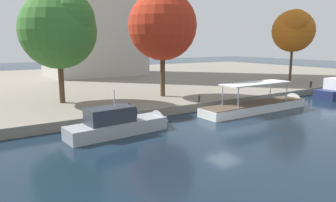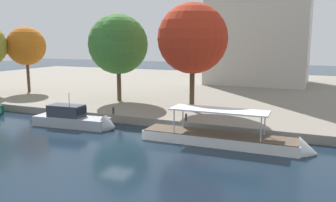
% 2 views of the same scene
% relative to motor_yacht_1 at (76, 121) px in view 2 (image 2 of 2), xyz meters
% --- Properties ---
extents(ground_plane, '(220.00, 220.00, 0.00)m').
position_rel_motor_yacht_1_xyz_m(ground_plane, '(7.12, -3.78, -0.62)').
color(ground_plane, '#142333').
extents(dock_promenade, '(120.00, 55.00, 0.84)m').
position_rel_motor_yacht_1_xyz_m(dock_promenade, '(7.12, 30.58, -0.20)').
color(dock_promenade, gray).
rests_on(dock_promenade, ground_plane).
extents(motor_yacht_1, '(9.07, 2.91, 4.21)m').
position_rel_motor_yacht_1_xyz_m(motor_yacht_1, '(0.00, 0.00, 0.00)').
color(motor_yacht_1, '#9EA3A8').
rests_on(motor_yacht_1, ground_plane).
extents(tour_boat_2, '(14.36, 2.77, 4.02)m').
position_rel_motor_yacht_1_xyz_m(tour_boat_2, '(15.78, -0.06, -0.33)').
color(tour_boat_2, silver).
rests_on(tour_boat_2, ground_plane).
extents(mooring_bollard_0, '(0.25, 0.25, 0.76)m').
position_rel_motor_yacht_1_xyz_m(mooring_bollard_0, '(2.22, 3.47, 0.62)').
color(mooring_bollard_0, '#2D2D33').
rests_on(mooring_bollard_0, dock_promenade).
extents(mooring_bollard_2, '(0.23, 0.23, 0.71)m').
position_rel_motor_yacht_1_xyz_m(mooring_bollard_2, '(10.48, 3.72, 0.60)').
color(mooring_bollard_2, '#2D2D33').
rests_on(mooring_bollard_2, dock_promenade).
extents(tree_1, '(7.78, 7.78, 11.93)m').
position_rel_motor_yacht_1_xyz_m(tree_1, '(9.23, 8.92, 8.46)').
color(tree_1, '#4C3823').
rests_on(tree_1, dock_promenade).
extents(tree_3, '(7.67, 7.98, 11.18)m').
position_rel_motor_yacht_1_xyz_m(tree_3, '(-1.76, 11.22, 7.72)').
color(tree_3, '#4C3823').
rests_on(tree_3, dock_promenade).
extents(tree_4, '(5.82, 5.82, 9.90)m').
position_rel_motor_yacht_1_xyz_m(tree_4, '(-18.99, 12.73, 7.23)').
color(tree_4, '#4C3823').
rests_on(tree_4, dock_promenade).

